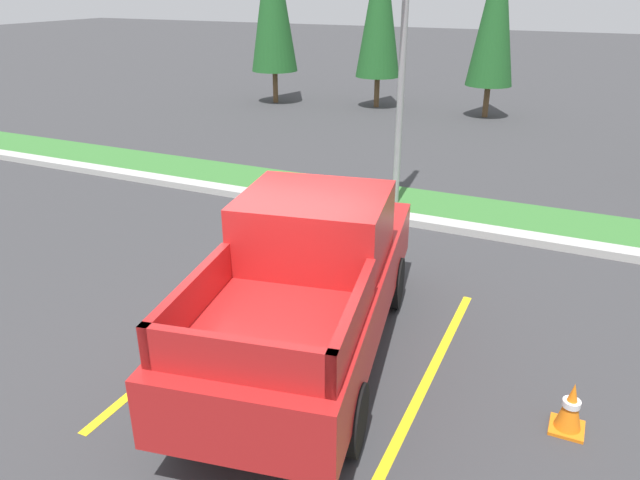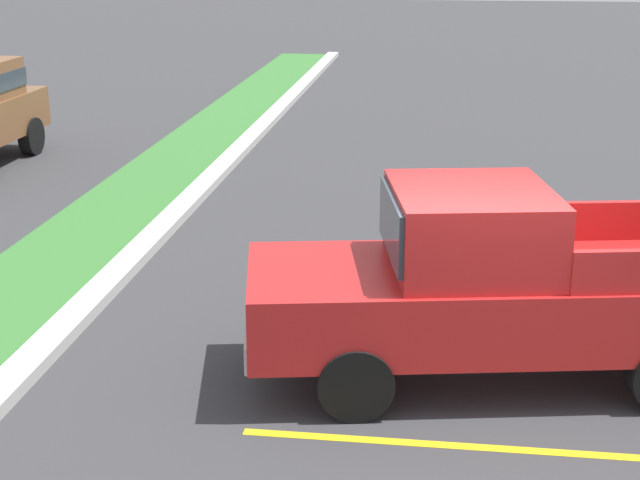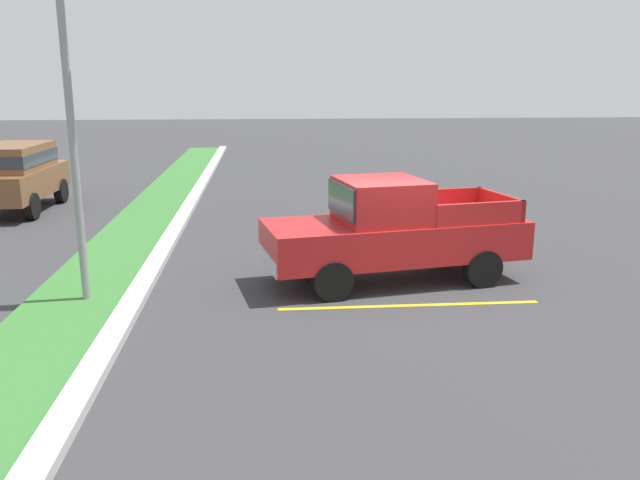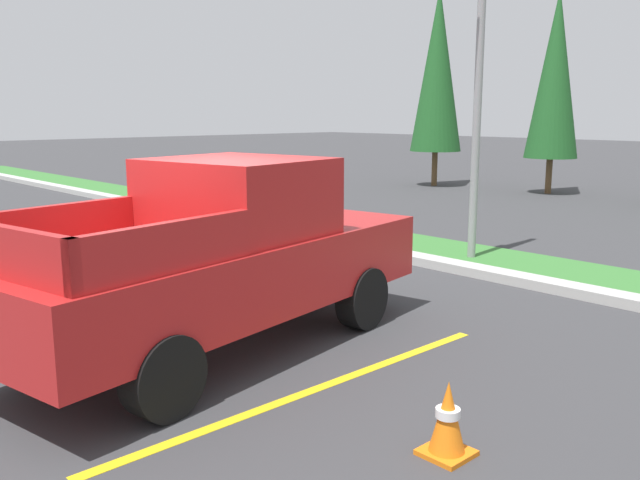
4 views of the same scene
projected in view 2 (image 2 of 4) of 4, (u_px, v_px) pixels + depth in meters
ground_plane at (491, 396)px, 9.93m from camera, size 120.00×120.00×0.00m
parking_line_near at (497, 448)px, 8.92m from camera, size 0.12×4.80×0.01m
parking_line_far at (486, 321)px, 11.85m from camera, size 0.12×4.80×0.01m
curb_strip at (30, 362)px, 10.54m from camera, size 56.00×0.40×0.15m
pickup_truck_main at (491, 286)px, 10.07m from camera, size 2.82×5.48×2.10m
traffic_cone at (492, 257)px, 13.26m from camera, size 0.36×0.36×0.60m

